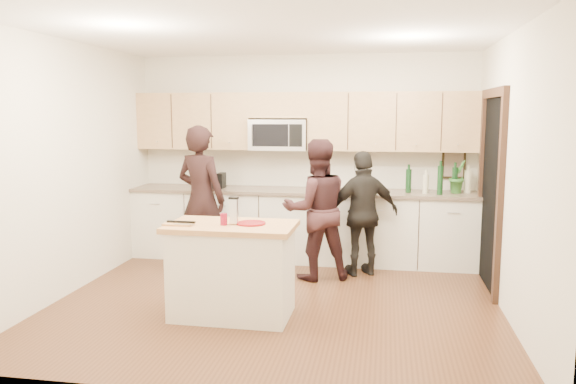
% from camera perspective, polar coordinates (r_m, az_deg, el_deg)
% --- Properties ---
extents(floor, '(4.50, 4.50, 0.00)m').
position_cam_1_polar(floor, '(5.93, -1.16, -11.01)').
color(floor, '#54311C').
rests_on(floor, ground).
extents(room_shell, '(4.52, 4.02, 2.71)m').
position_cam_1_polar(room_shell, '(5.61, -1.21, 5.94)').
color(room_shell, beige).
rests_on(room_shell, ground).
extents(back_cabinetry, '(4.50, 0.66, 0.94)m').
position_cam_1_polar(back_cabinetry, '(7.42, 1.33, -3.35)').
color(back_cabinetry, beige).
rests_on(back_cabinetry, ground).
extents(upper_cabinetry, '(4.50, 0.33, 0.75)m').
position_cam_1_polar(upper_cabinetry, '(7.41, 1.79, 7.32)').
color(upper_cabinetry, tan).
rests_on(upper_cabinetry, ground).
extents(microwave, '(0.76, 0.41, 0.40)m').
position_cam_1_polar(microwave, '(7.44, -0.89, 5.84)').
color(microwave, silver).
rests_on(microwave, ground).
extents(doorway, '(0.06, 1.25, 2.20)m').
position_cam_1_polar(doorway, '(6.55, 19.93, 0.73)').
color(doorway, black).
rests_on(doorway, ground).
extents(framed_picture, '(0.30, 0.03, 0.38)m').
position_cam_1_polar(framed_picture, '(7.56, 16.48, 2.74)').
color(framed_picture, black).
rests_on(framed_picture, ground).
extents(dish_towel, '(0.34, 0.60, 0.48)m').
position_cam_1_polar(dish_towel, '(7.38, -6.20, -0.86)').
color(dish_towel, white).
rests_on(dish_towel, ground).
extents(island, '(1.21, 0.71, 0.90)m').
position_cam_1_polar(island, '(5.42, -5.70, -7.87)').
color(island, beige).
rests_on(island, ground).
extents(red_plate, '(0.27, 0.27, 0.02)m').
position_cam_1_polar(red_plate, '(5.29, -3.77, -3.18)').
color(red_plate, maroon).
rests_on(red_plate, island).
extents(box_grater, '(0.09, 0.06, 0.24)m').
position_cam_1_polar(box_grater, '(5.26, -5.53, -1.80)').
color(box_grater, silver).
rests_on(box_grater, red_plate).
extents(drink_glass, '(0.07, 0.07, 0.11)m').
position_cam_1_polar(drink_glass, '(5.26, -6.55, -2.76)').
color(drink_glass, maroon).
rests_on(drink_glass, island).
extents(cutting_board, '(0.27, 0.16, 0.02)m').
position_cam_1_polar(cutting_board, '(5.33, -11.05, -3.21)').
color(cutting_board, '#B07B49').
rests_on(cutting_board, island).
extents(tongs, '(0.27, 0.03, 0.02)m').
position_cam_1_polar(tongs, '(5.34, -10.81, -2.99)').
color(tongs, black).
rests_on(tongs, cutting_board).
extents(knife, '(0.19, 0.03, 0.01)m').
position_cam_1_polar(knife, '(5.26, -10.52, -3.23)').
color(knife, silver).
rests_on(knife, cutting_board).
extents(toaster, '(0.33, 0.21, 0.21)m').
position_cam_1_polar(toaster, '(7.58, -7.69, 1.19)').
color(toaster, black).
rests_on(toaster, back_cabinetry).
extents(bottle_cluster, '(0.81, 0.30, 0.42)m').
position_cam_1_polar(bottle_cluster, '(7.24, 15.41, 1.29)').
color(bottle_cluster, black).
rests_on(bottle_cluster, back_cabinetry).
extents(orchid, '(0.29, 0.29, 0.42)m').
position_cam_1_polar(orchid, '(7.32, 16.85, 1.52)').
color(orchid, '#3B7E32').
rests_on(orchid, back_cabinetry).
extents(woman_left, '(0.75, 0.61, 1.79)m').
position_cam_1_polar(woman_left, '(6.93, -8.81, -0.70)').
color(woman_left, black).
rests_on(woman_left, ground).
extents(woman_center, '(0.97, 0.87, 1.64)m').
position_cam_1_polar(woman_center, '(6.53, 2.89, -1.80)').
color(woman_center, black).
rests_on(woman_center, ground).
extents(woman_right, '(0.95, 0.70, 1.49)m').
position_cam_1_polar(woman_right, '(6.74, 7.68, -2.19)').
color(woman_right, black).
rests_on(woman_right, ground).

